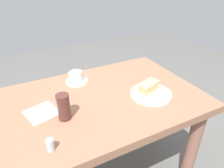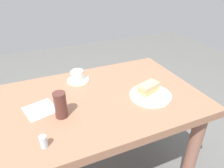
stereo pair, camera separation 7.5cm
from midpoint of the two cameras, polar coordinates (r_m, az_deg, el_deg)
dining_table at (r=1.29m, az=-1.24°, el=-8.26°), size 1.16×0.78×0.73m
sandwich_plate at (r=1.25m, az=12.23°, el=-3.09°), size 0.24×0.24×0.01m
sandwich_front at (r=1.25m, az=11.69°, el=-1.07°), size 0.14×0.11×0.05m
coffee_saucer at (r=1.39m, az=-7.81°, el=1.01°), size 0.15×0.15×0.01m
coffee_cup at (r=1.37m, az=-7.98°, el=2.48°), size 0.08×0.10×0.07m
spoon at (r=1.45m, az=-7.69°, el=2.68°), size 0.04×0.10×0.01m
napkin at (r=1.16m, az=-17.46°, el=-6.79°), size 0.18×0.18×0.00m
salt_shaker at (r=0.94m, az=-16.13°, el=-15.07°), size 0.03×0.03×0.06m
drinking_glass at (r=1.05m, az=-12.06°, el=-5.71°), size 0.06×0.06×0.14m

